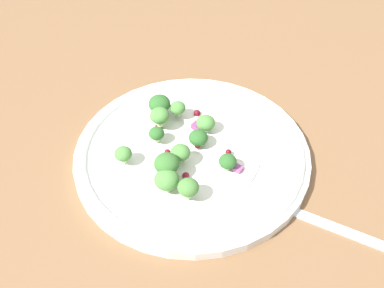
{
  "coord_description": "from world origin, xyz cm",
  "views": [
    {
      "loc": [
        -1.93,
        44.66,
        47.27
      ],
      "look_at": [
        -2.97,
        1.04,
        2.7
      ],
      "focal_mm": 48.47,
      "sensor_mm": 36.0,
      "label": 1
    }
  ],
  "objects_px": {
    "fork": "(330,225)",
    "plate": "(192,154)",
    "broccoli_floret_1": "(156,134)",
    "broccoli_floret_0": "(206,123)",
    "broccoli_floret_2": "(198,141)"
  },
  "relations": [
    {
      "from": "fork",
      "to": "plate",
      "type": "bearing_deg",
      "value": -34.96
    },
    {
      "from": "broccoli_floret_1",
      "to": "fork",
      "type": "xyz_separation_m",
      "value": [
        -0.19,
        0.12,
        -0.03
      ]
    },
    {
      "from": "plate",
      "to": "broccoli_floret_1",
      "type": "relative_size",
      "value": 14.78
    },
    {
      "from": "broccoli_floret_0",
      "to": "plate",
      "type": "bearing_deg",
      "value": 63.13
    },
    {
      "from": "broccoli_floret_1",
      "to": "fork",
      "type": "height_order",
      "value": "broccoli_floret_1"
    },
    {
      "from": "broccoli_floret_0",
      "to": "fork",
      "type": "height_order",
      "value": "broccoli_floret_0"
    },
    {
      "from": "broccoli_floret_2",
      "to": "fork",
      "type": "distance_m",
      "value": 0.18
    },
    {
      "from": "broccoli_floret_2",
      "to": "broccoli_floret_0",
      "type": "bearing_deg",
      "value": -108.46
    },
    {
      "from": "broccoli_floret_2",
      "to": "fork",
      "type": "relative_size",
      "value": 0.14
    },
    {
      "from": "fork",
      "to": "broccoli_floret_2",
      "type": "bearing_deg",
      "value": -37.82
    },
    {
      "from": "broccoli_floret_1",
      "to": "broccoli_floret_2",
      "type": "bearing_deg",
      "value": 167.15
    },
    {
      "from": "broccoli_floret_2",
      "to": "fork",
      "type": "xyz_separation_m",
      "value": [
        -0.14,
        0.11,
        -0.02
      ]
    },
    {
      "from": "broccoli_floret_1",
      "to": "broccoli_floret_2",
      "type": "distance_m",
      "value": 0.05
    },
    {
      "from": "broccoli_floret_0",
      "to": "fork",
      "type": "bearing_deg",
      "value": 133.15
    },
    {
      "from": "broccoli_floret_1",
      "to": "fork",
      "type": "bearing_deg",
      "value": 147.75
    }
  ]
}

